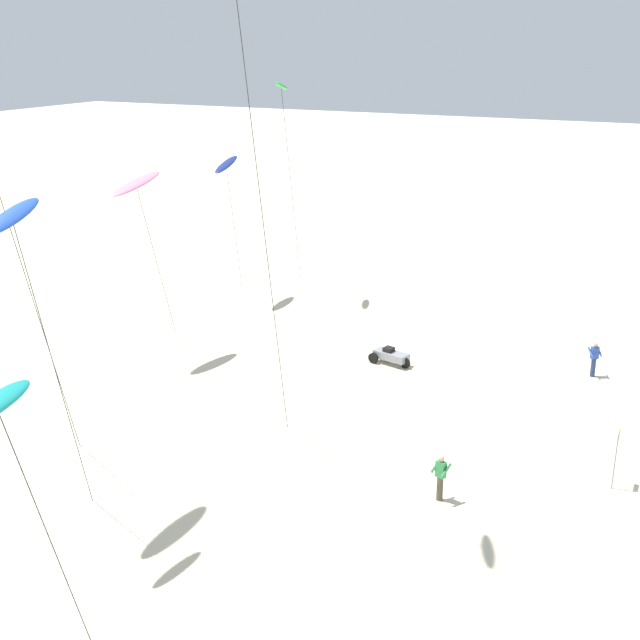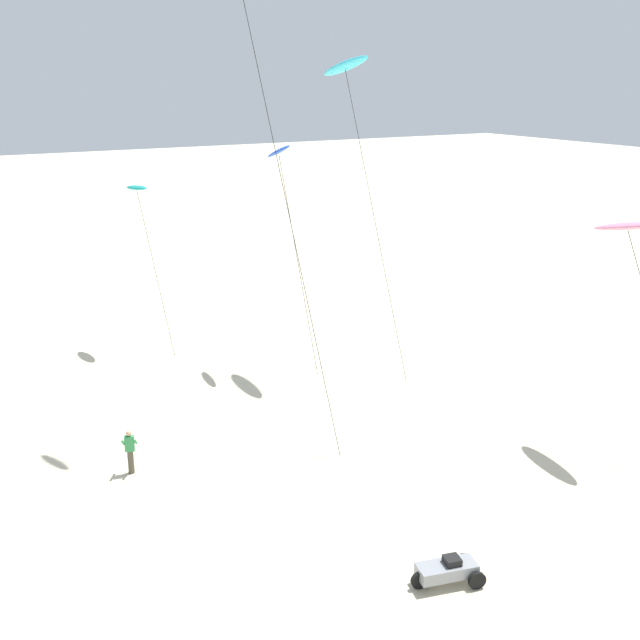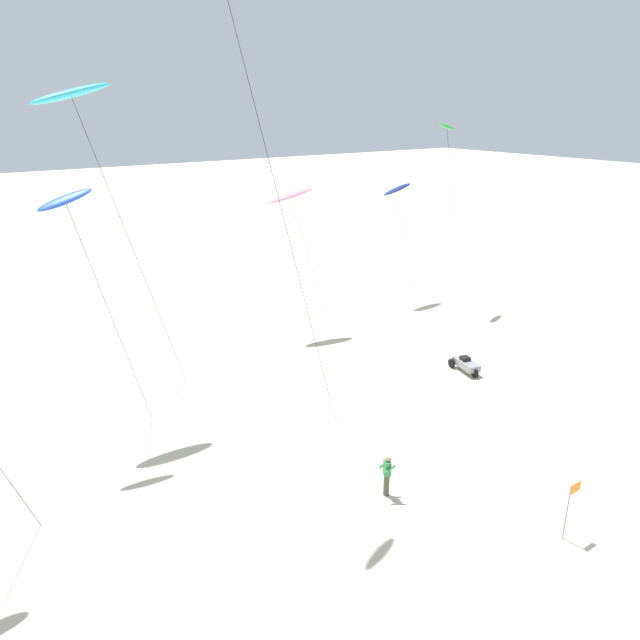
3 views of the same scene
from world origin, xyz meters
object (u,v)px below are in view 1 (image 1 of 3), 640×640
at_px(kite_flyer_nearest, 440,477).
at_px(kite_flyer_middle, 594,358).
at_px(kite_pink, 136,184).
at_px(kite_green, 282,89).
at_px(marker_flag, 617,448).
at_px(kite_navy, 226,165).
at_px(kite_blue, 13,221).
at_px(beach_buggy, 390,356).

bearing_deg(kite_flyer_nearest, kite_flyer_middle, -13.31).
bearing_deg(kite_flyer_nearest, kite_pink, 68.77).
height_order(kite_green, marker_flag, kite_green).
xyz_separation_m(kite_green, kite_flyer_nearest, (-18.10, -15.46, -11.19)).
relative_size(kite_navy, kite_flyer_middle, 5.05).
bearing_deg(kite_green, marker_flag, -125.36).
height_order(kite_flyer_middle, marker_flag, marker_flag).
bearing_deg(kite_pink, kite_navy, 6.80).
bearing_deg(kite_blue, kite_flyer_middle, -32.22).
relative_size(kite_navy, beach_buggy, 3.96).
xyz_separation_m(kite_pink, kite_flyer_middle, (6.73, -20.12, -7.58)).
xyz_separation_m(kite_pink, marker_flag, (-3.15, -22.17, -6.98)).
bearing_deg(kite_flyer_middle, beach_buggy, 106.03).
distance_m(kite_green, beach_buggy, 16.80).
relative_size(kite_flyer_nearest, beach_buggy, 0.78).
height_order(kite_green, kite_navy, kite_green).
height_order(kite_navy, beach_buggy, kite_navy).
bearing_deg(kite_blue, kite_pink, 25.92).
bearing_deg(kite_flyer_middle, marker_flag, -168.23).
bearing_deg(marker_flag, kite_flyer_middle, 11.77).
height_order(kite_blue, marker_flag, kite_blue).
height_order(kite_green, beach_buggy, kite_green).
xyz_separation_m(kite_navy, beach_buggy, (-5.58, -12.27, -7.53)).
bearing_deg(kite_flyer_middle, kite_green, 75.58).
bearing_deg(marker_flag, kite_green, 54.64).
bearing_deg(kite_blue, marker_flag, -54.03).
bearing_deg(kite_green, kite_navy, 123.87).
xyz_separation_m(kite_blue, kite_navy, (23.94, 8.07, -2.25)).
relative_size(kite_blue, beach_buggy, 5.10).
bearing_deg(kite_blue, kite_green, 11.86).
bearing_deg(marker_flag, kite_blue, 125.97).
bearing_deg(kite_green, beach_buggy, -127.52).
relative_size(kite_navy, marker_flag, 4.01).
bearing_deg(kite_pink, kite_flyer_middle, -71.50).
distance_m(kite_blue, marker_flag, 20.77).
bearing_deg(kite_flyer_nearest, kite_blue, 127.21).
distance_m(kite_green, kite_flyer_middle, 22.23).
bearing_deg(beach_buggy, kite_flyer_nearest, -151.38).
xyz_separation_m(kite_green, kite_blue, (-25.74, -5.40, -1.87)).
distance_m(kite_navy, kite_flyer_nearest, 25.39).
distance_m(kite_pink, kite_blue, 15.91).
bearing_deg(beach_buggy, kite_blue, 167.12).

